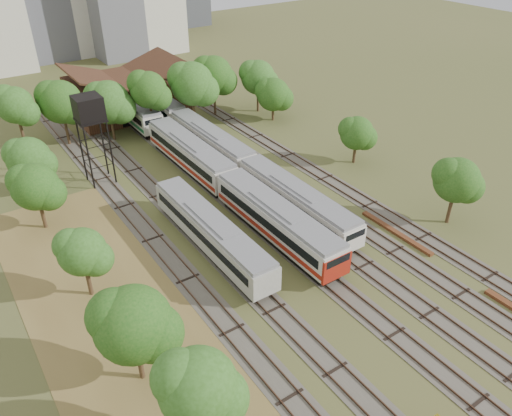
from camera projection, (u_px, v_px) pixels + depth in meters
ground at (446, 350)px, 36.53m from camera, size 240.00×240.00×0.00m
dry_grass_patch at (175, 390)px, 33.56m from camera, size 14.00×60.00×0.04m
tracks at (250, 204)px, 53.72m from camera, size 24.60×80.00×0.19m
railcar_red_set at (229, 184)px, 53.50m from camera, size 3.04×34.58×3.76m
railcar_green_set at (211, 142)px, 63.12m from camera, size 2.79×52.08×3.45m
railcar_rear at (131, 109)px, 72.64m from camera, size 2.95×16.08×3.64m
old_grey_coach at (211, 232)px, 46.02m from camera, size 2.80×18.00×3.45m
water_tower at (89, 111)px, 53.58m from camera, size 2.96×2.96×10.26m
rail_pile_far at (396, 233)px, 49.03m from camera, size 0.55×8.78×0.29m
maintenance_shed at (127, 94)px, 75.16m from camera, size 16.45×11.55×7.58m
tree_band_left at (111, 289)px, 34.96m from camera, size 6.17×55.06×7.75m
tree_band_far at (154, 89)px, 67.80m from camera, size 37.93×9.69×9.24m
tree_band_right at (343, 127)px, 61.03m from camera, size 5.97×36.82×7.12m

